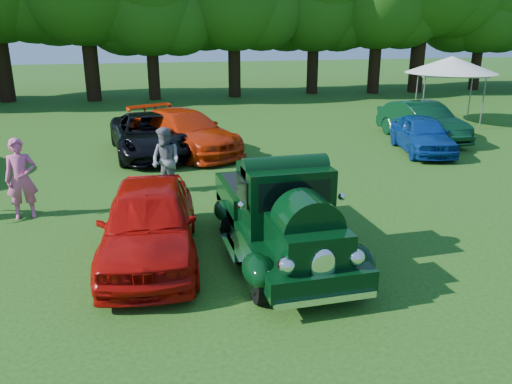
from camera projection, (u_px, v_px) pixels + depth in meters
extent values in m
plane|color=#1C4B11|center=(254.00, 263.00, 9.50)|extent=(120.00, 120.00, 0.00)
cylinder|color=black|center=(260.00, 281.00, 8.05)|extent=(0.22, 0.75, 0.75)
cylinder|color=black|center=(355.00, 269.00, 8.44)|extent=(0.22, 0.75, 0.75)
cylinder|color=black|center=(226.00, 218.00, 10.70)|extent=(0.22, 0.75, 0.75)
cylinder|color=black|center=(300.00, 211.00, 11.10)|extent=(0.22, 0.75, 0.75)
cube|color=black|center=(282.00, 232.00, 9.60)|extent=(1.74, 4.55, 0.34)
cube|color=black|center=(307.00, 240.00, 8.21)|extent=(1.11, 1.47, 0.63)
cube|color=black|center=(285.00, 197.00, 9.24)|extent=(1.58, 1.16, 1.21)
cube|color=black|center=(294.00, 196.00, 8.66)|extent=(1.31, 0.06, 0.53)
cube|color=black|center=(263.00, 196.00, 10.78)|extent=(1.74, 2.07, 0.59)
cube|color=black|center=(263.00, 183.00, 10.69)|extent=(1.50, 1.82, 0.05)
ellipsoid|color=black|center=(258.00, 270.00, 7.98)|extent=(0.50, 0.87, 0.50)
ellipsoid|color=black|center=(358.00, 258.00, 8.39)|extent=(0.50, 0.87, 0.50)
ellipsoid|color=black|center=(223.00, 210.00, 10.63)|extent=(0.38, 0.73, 0.42)
ellipsoid|color=black|center=(303.00, 204.00, 11.05)|extent=(0.38, 0.73, 0.42)
ellipsoid|color=white|center=(323.00, 267.00, 7.55)|extent=(0.41, 0.13, 0.60)
sphere|color=white|center=(286.00, 266.00, 7.47)|extent=(0.28, 0.28, 0.28)
sphere|color=white|center=(356.00, 257.00, 7.73)|extent=(0.28, 0.28, 0.28)
cube|color=white|center=(326.00, 299.00, 7.56)|extent=(1.64, 0.11, 0.11)
cube|color=white|center=(252.00, 198.00, 11.87)|extent=(1.64, 0.11, 0.11)
imported|color=#AC0B07|center=(149.00, 222.00, 9.49)|extent=(2.19, 4.54, 1.50)
imported|color=black|center=(149.00, 135.00, 17.44)|extent=(2.81, 5.32, 1.43)
imported|color=red|center=(185.00, 132.00, 17.69)|extent=(4.24, 5.59, 1.51)
imported|color=navy|center=(422.00, 134.00, 17.81)|extent=(2.43, 4.11, 1.31)
imported|color=black|center=(422.00, 122.00, 19.72)|extent=(1.68, 4.56, 1.49)
imported|color=#D2568C|center=(21.00, 179.00, 11.51)|extent=(0.75, 0.55, 1.90)
imported|color=slate|center=(166.00, 161.00, 13.26)|extent=(1.09, 1.10, 1.79)
cube|color=silver|center=(450.00, 74.00, 22.75)|extent=(3.69, 3.69, 0.11)
cone|color=silver|center=(452.00, 65.00, 22.62)|extent=(5.42, 5.42, 0.74)
cylinder|color=slate|center=(423.00, 103.00, 22.16)|extent=(0.06, 0.06, 2.23)
cylinder|color=slate|center=(416.00, 95.00, 24.50)|extent=(0.06, 0.06, 2.23)
cylinder|color=slate|center=(483.00, 104.00, 21.73)|extent=(0.06, 0.06, 2.23)
cylinder|color=slate|center=(470.00, 97.00, 24.07)|extent=(0.06, 0.06, 2.23)
cylinder|color=black|center=(2.00, 62.00, 29.72)|extent=(0.93, 0.93, 4.64)
cylinder|color=black|center=(91.00, 64.00, 30.12)|extent=(0.88, 0.88, 4.42)
cylinder|color=black|center=(153.00, 70.00, 30.82)|extent=(0.72, 0.72, 3.59)
cylinder|color=black|center=(234.00, 66.00, 32.02)|extent=(0.79, 0.79, 3.93)
cylinder|color=black|center=(313.00, 65.00, 33.76)|extent=(0.75, 0.75, 3.77)
cylinder|color=black|center=(375.00, 63.00, 33.82)|extent=(0.80, 0.80, 3.99)
cylinder|color=black|center=(418.00, 56.00, 34.34)|extent=(0.98, 0.98, 4.90)
cylinder|color=black|center=(476.00, 65.00, 35.90)|extent=(0.71, 0.71, 3.53)
sphere|color=#1A470F|center=(484.00, 5.00, 34.65)|extent=(6.46, 6.46, 6.46)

